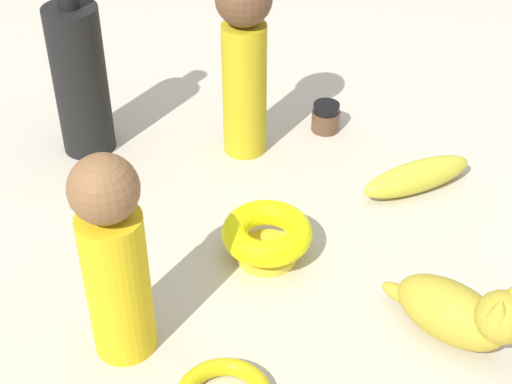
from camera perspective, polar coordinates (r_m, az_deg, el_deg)
The scene contains 8 objects.
ground at distance 0.94m, azimuth 0.00°, elevation -2.74°, with size 2.00×2.00×0.00m, color #BCB29E.
bottle_tall at distance 1.05m, azimuth -12.85°, elevation 8.22°, with size 0.07×0.07×0.26m.
bowl at distance 0.88m, azimuth 0.88°, elevation -3.22°, with size 0.10×0.10×0.05m.
person_figure_child at distance 1.00m, azimuth -0.87°, elevation 9.86°, with size 0.08×0.08×0.26m.
nail_polish_jar at distance 1.11m, azimuth 5.17°, elevation 5.52°, with size 0.04×0.04×0.04m.
person_figure_adult at distance 0.73m, azimuth -10.42°, elevation -4.85°, with size 0.08×0.08×0.23m.
cat_figurine at distance 0.81m, azimuth 14.96°, elevation -8.54°, with size 0.12×0.14×0.09m.
banana at distance 1.01m, azimuth 11.80°, elevation 1.12°, with size 0.16×0.04×0.04m, color gold.
Camera 1 is at (0.18, 0.69, 0.60)m, focal length 54.29 mm.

